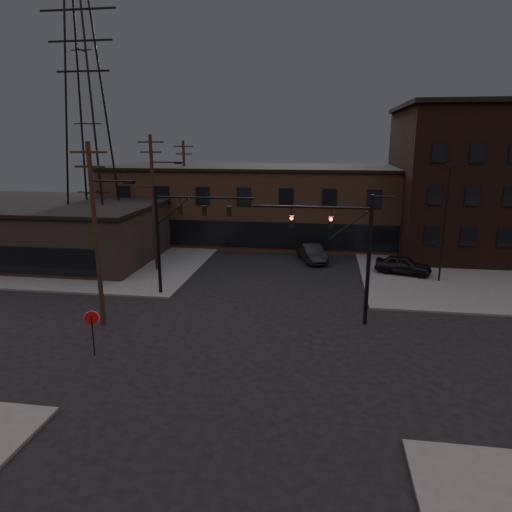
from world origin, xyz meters
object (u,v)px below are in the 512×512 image
(traffic_signal_near, at_px, (350,246))
(parked_car_lot_a, at_px, (403,265))
(traffic_signal_far, at_px, (175,228))
(stop_sign, at_px, (92,323))
(car_crossing, at_px, (312,253))
(parked_car_lot_b, at_px, (433,247))

(traffic_signal_near, bearing_deg, parked_car_lot_a, 65.40)
(parked_car_lot_a, bearing_deg, traffic_signal_near, 172.51)
(traffic_signal_far, xyz_separation_m, parked_car_lot_a, (17.18, 7.65, -4.09))
(parked_car_lot_a, bearing_deg, stop_sign, 150.80)
(traffic_signal_near, height_order, car_crossing, traffic_signal_near)
(parked_car_lot_b, bearing_deg, traffic_signal_far, 143.04)
(traffic_signal_near, bearing_deg, traffic_signal_far, 163.83)
(traffic_signal_far, height_order, car_crossing, traffic_signal_far)
(parked_car_lot_a, xyz_separation_m, car_crossing, (-7.72, 3.48, -0.10))
(car_crossing, bearing_deg, traffic_signal_near, -98.45)
(parked_car_lot_a, height_order, parked_car_lot_b, parked_car_lot_a)
(traffic_signal_far, relative_size, stop_sign, 3.23)
(parked_car_lot_a, relative_size, parked_car_lot_b, 0.89)
(stop_sign, height_order, car_crossing, stop_sign)
(traffic_signal_far, height_order, stop_sign, traffic_signal_far)
(stop_sign, bearing_deg, parked_car_lot_a, 43.69)
(stop_sign, bearing_deg, traffic_signal_far, 82.68)
(traffic_signal_near, height_order, parked_car_lot_b, traffic_signal_near)
(traffic_signal_near, distance_m, parked_car_lot_b, 21.03)
(traffic_signal_far, relative_size, parked_car_lot_b, 1.58)
(traffic_signal_far, height_order, parked_car_lot_b, traffic_signal_far)
(stop_sign, xyz_separation_m, car_crossing, (10.74, 21.12, -1.03))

